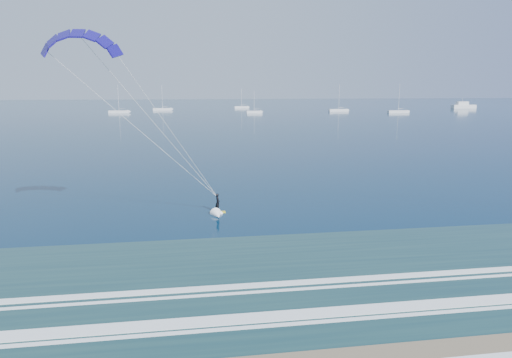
{
  "coord_description": "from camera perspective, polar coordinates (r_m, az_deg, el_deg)",
  "views": [
    {
      "loc": [
        -8.31,
        -16.56,
        12.11
      ],
      "look_at": [
        -2.25,
        23.38,
        3.93
      ],
      "focal_mm": 32.0,
      "sensor_mm": 36.0,
      "label": 1
    }
  ],
  "objects": [
    {
      "name": "sailboat_1",
      "position": [
        226.59,
        -16.74,
        8.08
      ],
      "size": [
        9.52,
        2.4,
        12.96
      ],
      "color": "silver",
      "rests_on": "ground"
    },
    {
      "name": "sailboat_2",
      "position": [
        246.38,
        -11.6,
        8.56
      ],
      "size": [
        9.78,
        2.4,
        13.04
      ],
      "color": "silver",
      "rests_on": "ground"
    },
    {
      "name": "sailboat_6",
      "position": [
        228.54,
        17.36,
        8.07
      ],
      "size": [
        10.18,
        2.4,
        13.6
      ],
      "color": "silver",
      "rests_on": "ground"
    },
    {
      "name": "sailboat_3",
      "position": [
        215.04,
        -0.23,
        8.4
      ],
      "size": [
        7.21,
        2.4,
        10.21
      ],
      "color": "silver",
      "rests_on": "ground"
    },
    {
      "name": "motor_yacht",
      "position": [
        290.42,
        24.49,
        8.34
      ],
      "size": [
        13.86,
        3.7,
        5.88
      ],
      "color": "silver",
      "rests_on": "ground"
    },
    {
      "name": "kitesurfer_rig",
      "position": [
        39.78,
        -12.3,
        6.46
      ],
      "size": [
        15.09,
        9.18,
        17.29
      ],
      "color": "yellow",
      "rests_on": "ground"
    },
    {
      "name": "sailboat_5",
      "position": [
        234.9,
        10.29,
        8.48
      ],
      "size": [
        9.9,
        2.4,
        13.35
      ],
      "color": "silver",
      "rests_on": "ground"
    },
    {
      "name": "sailboat_4",
      "position": [
        265.54,
        -1.82,
        8.97
      ],
      "size": [
        8.22,
        2.4,
        11.25
      ],
      "color": "silver",
      "rests_on": "ground"
    }
  ]
}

